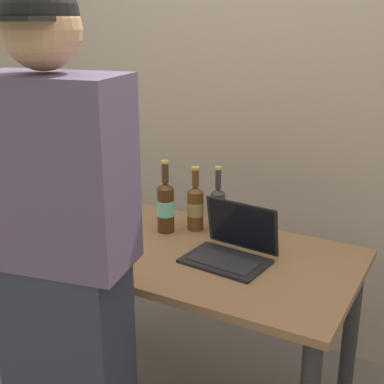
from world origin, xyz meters
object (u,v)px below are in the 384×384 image
Objects in this scene: beer_bottle_green at (218,209)px; coffee_mug at (83,241)px; laptop at (232,247)px; beer_bottle_amber at (195,206)px; beer_bottle_dark at (166,205)px; person_figure at (63,281)px.

coffee_mug is (-0.38, -0.45, -0.07)m from beer_bottle_green.
coffee_mug is at bearing -157.45° from laptop.
laptop is at bearing -52.27° from beer_bottle_green.
beer_bottle_dark is (-0.10, -0.09, 0.01)m from beer_bottle_amber.
coffee_mug is (-0.18, -0.34, -0.08)m from beer_bottle_dark.
laptop is 1.04× the size of beer_bottle_dark.
person_figure is (-0.27, -0.64, 0.08)m from laptop.
beer_bottle_dark is at bearing 163.15° from laptop.
person_figure reaches higher than laptop.
beer_bottle_dark reaches higher than coffee_mug.
beer_bottle_dark reaches higher than beer_bottle_amber.
beer_bottle_amber is 0.52m from coffee_mug.
beer_bottle_dark is 0.39m from coffee_mug.
beer_bottle_amber is 0.84m from person_figure.
beer_bottle_green is at bearing 49.27° from coffee_mug.
beer_bottle_amber is at bearing 143.65° from laptop.
beer_bottle_green is (0.10, 0.02, 0.00)m from beer_bottle_amber.
laptop is at bearing 66.96° from person_figure.
beer_bottle_amber is 0.10m from beer_bottle_green.
person_figure is at bearing -82.78° from beer_bottle_dark.
beer_bottle_green is at bearing 10.76° from beer_bottle_amber.
beer_bottle_dark is at bearing 97.22° from person_figure.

